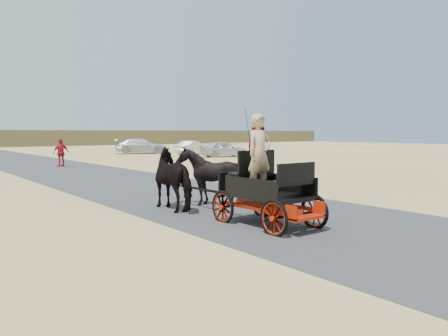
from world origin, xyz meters
TOP-DOWN VIEW (x-y plane):
  - ground at (0.00, 0.00)m, footprint 140.00×140.00m
  - road at (0.00, 0.00)m, footprint 6.00×140.00m
  - carriage at (-1.11, -0.47)m, footprint 1.30×2.40m
  - horse_left at (-1.66, 2.53)m, footprint 0.91×2.01m
  - horse_right at (-0.56, 2.53)m, footprint 1.37×1.54m
  - driver_man at (-1.31, -0.42)m, footprint 0.66×0.43m
  - passenger_woman at (-0.81, 0.13)m, footprint 0.77×0.60m
  - pedestrian at (0.54, 19.49)m, footprint 1.07×0.60m
  - car_a at (14.88, 21.87)m, footprint 4.25×2.40m
  - car_b at (14.91, 26.74)m, footprint 4.10×2.96m
  - car_c at (11.91, 31.15)m, footprint 5.47×4.04m
  - car_d at (14.92, 37.12)m, footprint 4.90×3.75m

SIDE VIEW (x-z plane):
  - ground at x=0.00m, z-range 0.00..0.00m
  - road at x=0.00m, z-range 0.00..0.01m
  - carriage at x=-1.11m, z-range 0.00..0.72m
  - car_d at x=14.92m, z-range 0.00..1.24m
  - car_b at x=14.91m, z-range 0.00..1.29m
  - car_a at x=14.88m, z-range 0.00..1.37m
  - car_c at x=11.91m, z-range 0.00..1.47m
  - horse_left at x=-1.66m, z-range 0.00..1.70m
  - horse_right at x=-0.56m, z-range 0.00..1.70m
  - pedestrian at x=0.54m, z-range 0.00..1.73m
  - passenger_woman at x=-0.81m, z-range 0.72..2.30m
  - driver_man at x=-1.31m, z-range 0.72..2.52m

